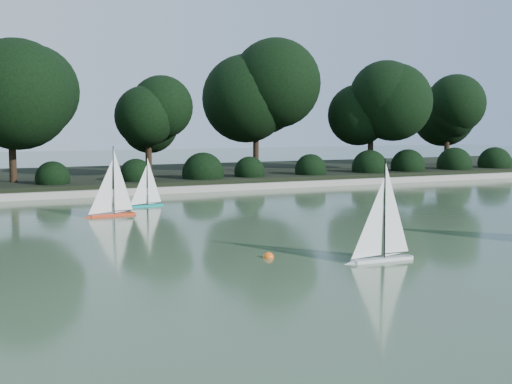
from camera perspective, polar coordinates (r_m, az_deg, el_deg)
ground at (r=9.36m, az=3.17°, el=-5.69°), size 80.00×80.00×0.00m
pond_coping at (r=17.72m, az=-10.56°, el=0.06°), size 40.00×0.35×0.18m
far_bank at (r=21.60m, az=-13.17°, el=1.22°), size 40.00×8.00×0.30m
tree_line at (r=20.32m, az=-9.00°, el=8.04°), size 26.31×3.93×4.39m
shrub_hedge at (r=18.56m, az=-11.26°, el=1.43°), size 29.10×1.10×1.10m
sailboat_white_a at (r=9.08m, az=10.70°, el=-4.62°), size 1.12×0.22×1.53m
sailboat_orange at (r=13.63m, az=-13.03°, el=-1.11°), size 1.14×0.29×1.55m
sailboat_teal at (r=15.08m, az=-9.95°, el=-0.55°), size 0.93×0.27×1.26m
race_buoy at (r=9.23m, az=1.11°, el=-5.85°), size 0.16×0.16×0.16m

